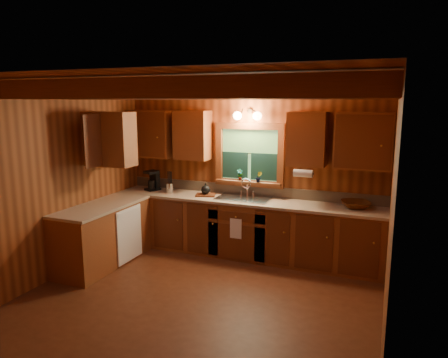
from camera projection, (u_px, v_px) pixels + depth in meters
name	position (u px, v px, depth m)	size (l,w,h in m)	color
room	(198.00, 195.00, 4.88)	(4.20, 4.20, 4.20)	#4F2513
ceiling_beams	(197.00, 91.00, 4.66)	(4.20, 2.54, 0.18)	brown
base_cabinets	(206.00, 230.00, 6.39)	(4.20, 2.22, 0.86)	brown
countertop	(207.00, 202.00, 6.31)	(4.20, 2.24, 0.04)	tan
backsplash	(249.00, 190.00, 6.66)	(4.20, 0.02, 0.16)	tan
dishwasher_panel	(129.00, 234.00, 6.20)	(0.02, 0.60, 0.80)	white
upper_cabinets	(205.00, 137.00, 6.29)	(4.19, 1.77, 0.78)	brown
window	(249.00, 156.00, 6.54)	(1.12, 0.08, 1.00)	brown
window_sill	(248.00, 182.00, 6.57)	(1.06, 0.14, 0.04)	brown
wall_sconce	(247.00, 116.00, 6.31)	(0.45, 0.21, 0.17)	black
paper_towel_roll	(303.00, 173.00, 5.92)	(0.11, 0.11, 0.27)	white
dish_towel	(236.00, 229.00, 6.18)	(0.18, 0.01, 0.30)	white
sink	(243.00, 202.00, 6.42)	(0.82, 0.48, 0.43)	silver
coffee_maker	(153.00, 180.00, 7.05)	(0.19, 0.24, 0.33)	black
utensil_crock	(170.00, 187.00, 6.86)	(0.12, 0.12, 0.35)	silver
cutting_board	(206.00, 195.00, 6.62)	(0.30, 0.22, 0.03)	#542512
teakettle	(206.00, 190.00, 6.60)	(0.14, 0.14, 0.18)	black
wicker_basket	(356.00, 205.00, 5.86)	(0.40, 0.40, 0.10)	#48230C
potted_plant_left	(240.00, 175.00, 6.60)	(0.10, 0.07, 0.19)	#542512
potted_plant_right	(259.00, 177.00, 6.45)	(0.09, 0.08, 0.17)	#542512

